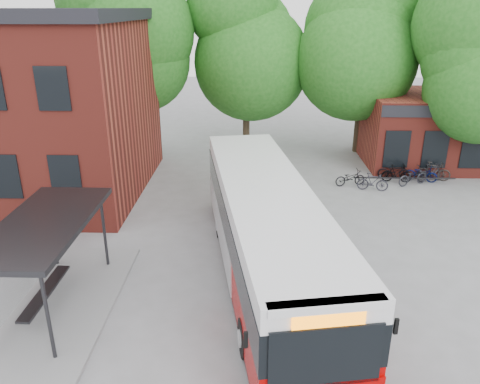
{
  "coord_description": "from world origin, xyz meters",
  "views": [
    {
      "loc": [
        1.46,
        -12.87,
        8.53
      ],
      "look_at": [
        0.98,
        3.63,
        2.0
      ],
      "focal_mm": 35.0,
      "sensor_mm": 36.0,
      "label": 1
    }
  ],
  "objects_px": {
    "bicycle_3": "(397,173)",
    "bicycle_7": "(431,173)",
    "bicycle_2": "(394,171)",
    "bicycle_1": "(373,182)",
    "bicycle_6": "(421,173)",
    "city_bus": "(266,233)",
    "bicycle_0": "(350,178)",
    "bus_shelter": "(50,265)",
    "bicycle_5": "(434,171)",
    "bicycle_4": "(413,176)"
  },
  "relations": [
    {
      "from": "bicycle_1",
      "to": "bicycle_2",
      "type": "distance_m",
      "value": 2.33
    },
    {
      "from": "bicycle_2",
      "to": "city_bus",
      "type": "bearing_deg",
      "value": 150.55
    },
    {
      "from": "bicycle_0",
      "to": "bicycle_6",
      "type": "height_order",
      "value": "bicycle_6"
    },
    {
      "from": "bicycle_2",
      "to": "bicycle_7",
      "type": "height_order",
      "value": "bicycle_7"
    },
    {
      "from": "bicycle_0",
      "to": "bicycle_7",
      "type": "relative_size",
      "value": 0.99
    },
    {
      "from": "bus_shelter",
      "to": "city_bus",
      "type": "distance_m",
      "value": 6.68
    },
    {
      "from": "bicycle_3",
      "to": "bicycle_7",
      "type": "height_order",
      "value": "bicycle_7"
    },
    {
      "from": "city_bus",
      "to": "bicycle_5",
      "type": "distance_m",
      "value": 13.39
    },
    {
      "from": "bicycle_0",
      "to": "bicycle_5",
      "type": "relative_size",
      "value": 0.94
    },
    {
      "from": "bicycle_2",
      "to": "bicycle_3",
      "type": "bearing_deg",
      "value": -173.92
    },
    {
      "from": "bicycle_2",
      "to": "bicycle_4",
      "type": "distance_m",
      "value": 1.15
    },
    {
      "from": "bus_shelter",
      "to": "bicycle_3",
      "type": "height_order",
      "value": "bus_shelter"
    },
    {
      "from": "bus_shelter",
      "to": "bicycle_5",
      "type": "distance_m",
      "value": 19.41
    },
    {
      "from": "bus_shelter",
      "to": "bicycle_7",
      "type": "bearing_deg",
      "value": 36.97
    },
    {
      "from": "city_bus",
      "to": "bus_shelter",
      "type": "bearing_deg",
      "value": -173.0
    },
    {
      "from": "city_bus",
      "to": "bicycle_1",
      "type": "relative_size",
      "value": 8.5
    },
    {
      "from": "bicycle_6",
      "to": "bicycle_7",
      "type": "relative_size",
      "value": 1.01
    },
    {
      "from": "bicycle_3",
      "to": "bicycle_4",
      "type": "xyz_separation_m",
      "value": [
        0.71,
        -0.42,
        0.0
      ]
    },
    {
      "from": "city_bus",
      "to": "bicycle_0",
      "type": "relative_size",
      "value": 8.13
    },
    {
      "from": "bicycle_3",
      "to": "bicycle_7",
      "type": "distance_m",
      "value": 1.83
    },
    {
      "from": "bicycle_4",
      "to": "bus_shelter",
      "type": "bearing_deg",
      "value": 102.68
    },
    {
      "from": "bus_shelter",
      "to": "bicycle_6",
      "type": "height_order",
      "value": "bus_shelter"
    },
    {
      "from": "bicycle_0",
      "to": "bicycle_2",
      "type": "distance_m",
      "value": 2.74
    },
    {
      "from": "bicycle_4",
      "to": "bicycle_5",
      "type": "height_order",
      "value": "bicycle_5"
    },
    {
      "from": "city_bus",
      "to": "bicycle_2",
      "type": "relative_size",
      "value": 7.74
    },
    {
      "from": "bicycle_0",
      "to": "bicycle_6",
      "type": "relative_size",
      "value": 0.98
    },
    {
      "from": "bicycle_5",
      "to": "bicycle_7",
      "type": "distance_m",
      "value": 0.25
    },
    {
      "from": "city_bus",
      "to": "bicycle_5",
      "type": "height_order",
      "value": "city_bus"
    },
    {
      "from": "bicycle_2",
      "to": "bicycle_4",
      "type": "bearing_deg",
      "value": -135.89
    },
    {
      "from": "bus_shelter",
      "to": "bicycle_3",
      "type": "distance_m",
      "value": 17.64
    },
    {
      "from": "bus_shelter",
      "to": "bicycle_6",
      "type": "xyz_separation_m",
      "value": [
        14.79,
        11.54,
        -1.02
      ]
    },
    {
      "from": "city_bus",
      "to": "bicycle_1",
      "type": "distance_m",
      "value": 9.96
    },
    {
      "from": "bicycle_0",
      "to": "bicycle_1",
      "type": "relative_size",
      "value": 1.05
    },
    {
      "from": "bicycle_3",
      "to": "bicycle_7",
      "type": "bearing_deg",
      "value": -78.08
    },
    {
      "from": "city_bus",
      "to": "bicycle_5",
      "type": "relative_size",
      "value": 7.67
    },
    {
      "from": "bicycle_2",
      "to": "bicycle_6",
      "type": "distance_m",
      "value": 1.36
    },
    {
      "from": "bicycle_1",
      "to": "bicycle_5",
      "type": "bearing_deg",
      "value": -54.26
    },
    {
      "from": "bicycle_3",
      "to": "bicycle_4",
      "type": "bearing_deg",
      "value": -113.64
    },
    {
      "from": "bicycle_1",
      "to": "bicycle_6",
      "type": "height_order",
      "value": "bicycle_1"
    },
    {
      "from": "bus_shelter",
      "to": "bicycle_1",
      "type": "relative_size",
      "value": 4.59
    },
    {
      "from": "bicycle_5",
      "to": "bicycle_7",
      "type": "height_order",
      "value": "bicycle_5"
    },
    {
      "from": "bicycle_2",
      "to": "bicycle_6",
      "type": "bearing_deg",
      "value": -96.77
    },
    {
      "from": "bicycle_7",
      "to": "bus_shelter",
      "type": "bearing_deg",
      "value": 112.0
    },
    {
      "from": "bicycle_0",
      "to": "bicycle_3",
      "type": "bearing_deg",
      "value": -91.5
    },
    {
      "from": "city_bus",
      "to": "bicycle_7",
      "type": "distance_m",
      "value": 13.15
    },
    {
      "from": "bus_shelter",
      "to": "bicycle_7",
      "type": "relative_size",
      "value": 4.35
    },
    {
      "from": "bicycle_4",
      "to": "bicycle_3",
      "type": "bearing_deg",
      "value": 34.36
    },
    {
      "from": "city_bus",
      "to": "bicycle_0",
      "type": "bearing_deg",
      "value": 53.52
    },
    {
      "from": "bicycle_5",
      "to": "bicycle_6",
      "type": "relative_size",
      "value": 1.04
    },
    {
      "from": "bicycle_3",
      "to": "bicycle_6",
      "type": "distance_m",
      "value": 1.34
    }
  ]
}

